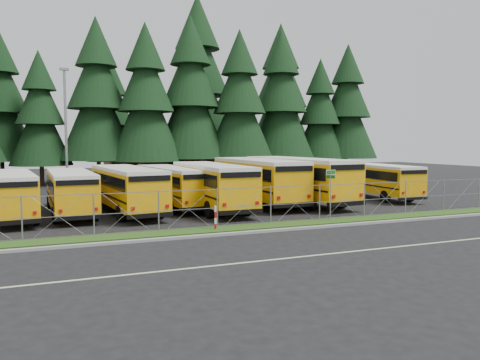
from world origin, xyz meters
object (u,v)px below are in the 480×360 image
object	(u,v)px
bus_2	(126,190)
bus_3	(171,187)
bus_east	(374,181)
light_standard	(66,127)
bus_0	(11,196)
bus_5	(255,181)
bus_1	(70,193)
bus_6	(295,181)
bus_4	(210,187)
street_sign	(331,184)
striped_bollard	(215,218)

from	to	relation	value
bus_2	bus_3	xyz separation A→B (m)	(3.17, 1.40, -0.05)
bus_2	bus_east	size ratio (longest dim) A/B	1.07
bus_east	light_standard	size ratio (longest dim) A/B	0.99
bus_0	bus_east	xyz separation A→B (m)	(25.37, 0.56, -0.01)
bus_5	bus_1	bearing A→B (deg)	-178.67
bus_2	bus_3	world-z (taller)	bus_2
bus_3	bus_5	world-z (taller)	bus_5
bus_5	bus_6	size ratio (longest dim) A/B	0.98
bus_1	light_standard	distance (m)	11.16
bus_east	bus_2	bearing A→B (deg)	-174.36
bus_east	light_standard	bearing A→B (deg)	158.80
light_standard	bus_4	bearing A→B (deg)	-54.09
bus_2	bus_6	bearing A→B (deg)	-4.90
bus_2	bus_5	world-z (taller)	bus_5
bus_east	light_standard	distance (m)	24.64
bus_3	bus_0	bearing A→B (deg)	-179.85
bus_3	street_sign	xyz separation A→B (m)	(6.80, -8.56, 0.69)
bus_1	light_standard	bearing A→B (deg)	86.46
bus_6	light_standard	bearing A→B (deg)	139.59
bus_6	light_standard	xyz separation A→B (m)	(-14.90, 10.56, 3.89)
light_standard	bus_5	bearing A→B (deg)	-39.15
bus_6	light_standard	size ratio (longest dim) A/B	1.21
bus_3	striped_bollard	size ratio (longest dim) A/B	8.55
street_sign	bus_5	bearing A→B (deg)	96.33
light_standard	bus_1	bearing A→B (deg)	-90.75
bus_5	bus_east	bearing A→B (deg)	-2.57
bus_0	light_standard	size ratio (longest dim) A/B	0.99
bus_3	light_standard	bearing A→B (deg)	116.05
bus_5	striped_bollard	size ratio (longest dim) A/B	10.00
bus_east	bus_3	bearing A→B (deg)	-178.97
street_sign	striped_bollard	bearing A→B (deg)	-178.87
light_standard	bus_3	bearing A→B (deg)	-56.75
street_sign	bus_3	bearing A→B (deg)	128.46
light_standard	bus_2	bearing A→B (deg)	-74.41
bus_0	bus_east	world-z (taller)	bus_0
street_sign	striped_bollard	distance (m)	6.85
bus_east	street_sign	bearing A→B (deg)	-135.51
bus_0	striped_bollard	bearing A→B (deg)	-44.21
bus_0	street_sign	size ratio (longest dim) A/B	3.57
striped_bollard	bus_0	bearing A→B (deg)	142.11
bus_5	bus_6	xyz separation A→B (m)	(2.81, -0.71, 0.03)
bus_2	street_sign	distance (m)	12.30
bus_2	bus_6	xyz separation A→B (m)	(11.87, 0.30, 0.21)
bus_3	bus_6	distance (m)	8.78
bus_0	bus_3	size ratio (longest dim) A/B	0.98
bus_2	bus_3	size ratio (longest dim) A/B	1.04
bus_4	bus_0	bearing A→B (deg)	175.71
bus_4	bus_5	xyz separation A→B (m)	(3.84, 1.55, 0.10)
bus_0	light_standard	world-z (taller)	light_standard
bus_6	light_standard	world-z (taller)	light_standard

